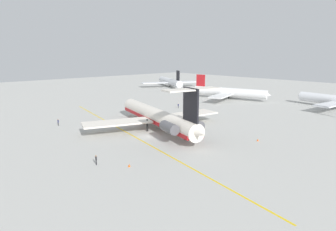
{
  "coord_description": "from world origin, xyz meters",
  "views": [
    {
      "loc": [
        50.62,
        -39.61,
        18.93
      ],
      "look_at": [
        -4.16,
        10.13,
        2.88
      ],
      "focal_mm": 30.48,
      "sensor_mm": 36.0,
      "label": 1
    }
  ],
  "objects": [
    {
      "name": "main_jetliner",
      "position": [
        -3.02,
        5.84,
        3.34
      ],
      "size": [
        41.54,
        37.12,
        12.25
      ],
      "rotation": [
        0.0,
        0.0,
        2.9
      ],
      "color": "silver",
      "rests_on": "ground"
    },
    {
      "name": "airliner_mid_left",
      "position": [
        -20.26,
        60.86,
        2.92
      ],
      "size": [
        32.65,
        32.67,
        9.9
      ],
      "rotation": [
        0.0,
        0.0,
        0.29
      ],
      "color": "white",
      "rests_on": "ground"
    },
    {
      "name": "taxiway_centreline",
      "position": [
        -4.16,
        -2.09,
        0.0
      ],
      "size": [
        86.56,
        15.52,
        0.01
      ],
      "primitive_type": "cube",
      "rotation": [
        0.0,
        0.0,
        2.97
      ],
      "color": "gold",
      "rests_on": "ground"
    },
    {
      "name": "ground",
      "position": [
        0.0,
        0.0,
        0.0
      ],
      "size": [
        334.61,
        334.61,
        0.0
      ],
      "primitive_type": "plane",
      "color": "#ADADA8"
    },
    {
      "name": "ground_crew_portside",
      "position": [
        -24.22,
        -11.5,
        1.16
      ],
      "size": [
        0.47,
        0.29,
        1.83
      ],
      "rotation": [
        0.0,
        0.0,
        1.65
      ],
      "color": "black",
      "rests_on": "ground"
    },
    {
      "name": "safety_cone_wingtip",
      "position": [
        19.18,
        15.84,
        0.28
      ],
      "size": [
        0.4,
        0.4,
        0.55
      ],
      "primitive_type": "cone",
      "color": "#EA590F",
      "rests_on": "ground"
    },
    {
      "name": "ground_crew_near_tail",
      "position": [
        7.63,
        -17.46,
        1.11
      ],
      "size": [
        0.44,
        0.28,
        1.75
      ],
      "rotation": [
        0.0,
        0.0,
        4.82
      ],
      "color": "black",
      "rests_on": "ground"
    },
    {
      "name": "ground_crew_near_nose",
      "position": [
        -20.81,
        30.18,
        1.08
      ],
      "size": [
        0.3,
        0.35,
        1.7
      ],
      "rotation": [
        0.0,
        0.0,
        2.47
      ],
      "color": "black",
      "rests_on": "ground"
    },
    {
      "name": "safety_cone_nose",
      "position": [
        12.25,
        -13.75,
        0.28
      ],
      "size": [
        0.4,
        0.4,
        0.55
      ],
      "primitive_type": "cone",
      "color": "#EA590F",
      "rests_on": "ground"
    },
    {
      "name": "airliner_far_left",
      "position": [
        -73.08,
        73.79,
        2.99
      ],
      "size": [
        32.4,
        32.66,
        10.15
      ],
      "rotation": [
        0.0,
        0.0,
        2.72
      ],
      "color": "silver",
      "rests_on": "ground"
    }
  ]
}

